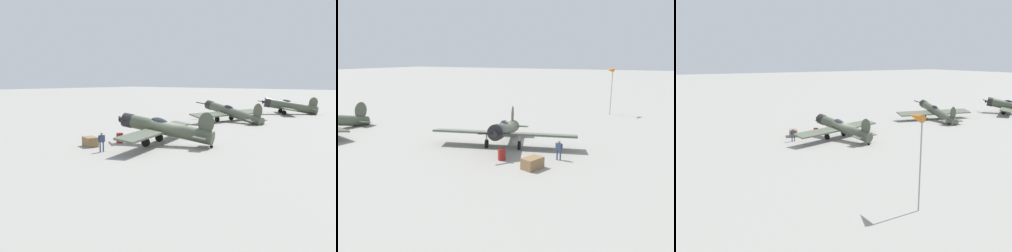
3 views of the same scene
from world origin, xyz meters
TOP-DOWN VIEW (x-y plane):
  - ground_plane at (0.00, 0.00)m, footprint 400.00×400.00m
  - airplane_foreground at (-0.48, -0.15)m, footprint 10.29×13.33m
  - airplane_mid_apron at (-5.35, 20.90)m, footprint 12.08×13.45m
  - airplane_far_line at (-3.53, 37.83)m, footprint 9.77×10.16m
  - ground_crew_mechanic at (-2.25, -6.09)m, footprint 0.31×0.64m
  - equipment_crate at (-5.11, -4.99)m, footprint 1.84×1.46m
  - fuel_drum at (-4.41, -1.97)m, footprint 0.67×0.67m

SIDE VIEW (x-z plane):
  - ground_plane at x=0.00m, z-range 0.00..0.00m
  - equipment_crate at x=-5.11m, z-range 0.00..0.87m
  - fuel_drum at x=-4.41m, z-range 0.00..0.95m
  - ground_crew_mechanic at x=-2.25m, z-range 0.18..1.84m
  - airplane_mid_apron at x=-5.35m, z-range -0.28..2.97m
  - airplane_far_line at x=-3.53m, z-range -0.16..3.01m
  - airplane_foreground at x=-0.48m, z-range -0.08..3.21m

